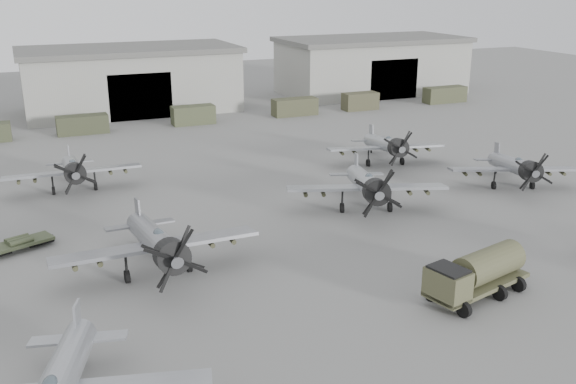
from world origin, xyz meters
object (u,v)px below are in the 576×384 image
aircraft_mid_1 (157,243)px  aircraft_far_1 (386,145)px  aircraft_far_0 (73,169)px  aircraft_mid_3 (516,167)px  aircraft_mid_2 (367,185)px  fuel_tanker (477,272)px

aircraft_mid_1 → aircraft_far_1: size_ratio=1.09×
aircraft_far_0 → aircraft_mid_3: bearing=-20.2°
aircraft_mid_2 → aircraft_far_1: aircraft_mid_2 is taller
fuel_tanker → aircraft_far_0: bearing=110.0°
aircraft_mid_3 → fuel_tanker: bearing=-114.8°
aircraft_mid_3 → aircraft_far_1: size_ratio=0.96×
aircraft_mid_1 → aircraft_far_0: size_ratio=1.11×
aircraft_mid_3 → aircraft_mid_2: bearing=-157.5°
aircraft_mid_3 → aircraft_far_0: aircraft_far_0 is taller
aircraft_far_0 → fuel_tanker: aircraft_far_0 is taller
aircraft_mid_1 → aircraft_mid_2: bearing=15.3°
aircraft_mid_1 → fuel_tanker: aircraft_mid_1 is taller
aircraft_mid_2 → aircraft_far_1: bearing=72.4°
aircraft_far_0 → fuel_tanker: size_ratio=1.55×
aircraft_mid_1 → fuel_tanker: bearing=-31.5°
aircraft_mid_2 → fuel_tanker: size_ratio=1.70×
aircraft_mid_1 → aircraft_mid_3: 32.72m
aircraft_far_1 → aircraft_mid_2: bearing=-114.1°
fuel_tanker → aircraft_mid_3: bearing=29.0°
aircraft_mid_2 → aircraft_far_1: size_ratio=1.08×
aircraft_mid_2 → fuel_tanker: bearing=-74.5°
aircraft_mid_1 → aircraft_mid_2: (17.53, 5.16, -0.03)m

